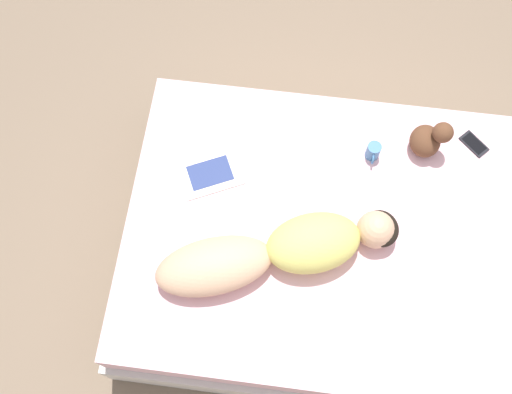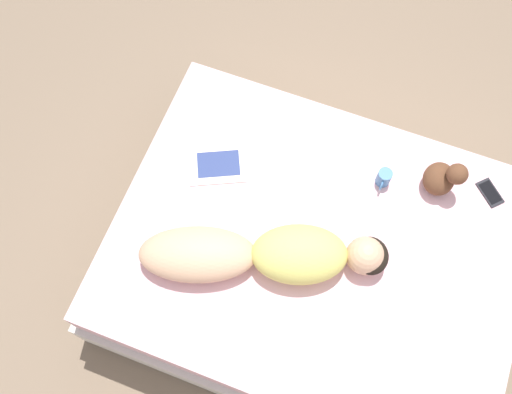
{
  "view_description": "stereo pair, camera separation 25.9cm",
  "coord_description": "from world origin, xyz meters",
  "px_view_note": "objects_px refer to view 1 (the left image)",
  "views": [
    {
      "loc": [
        0.98,
        -0.22,
        3.27
      ],
      "look_at": [
        -0.11,
        -0.36,
        0.57
      ],
      "focal_mm": 42.0,
      "sensor_mm": 36.0,
      "label": 1
    },
    {
      "loc": [
        0.91,
        0.03,
        3.27
      ],
      "look_at": [
        -0.11,
        -0.36,
        0.57
      ],
      "focal_mm": 42.0,
      "sensor_mm": 36.0,
      "label": 2
    }
  ],
  "objects_px": {
    "person": "(282,250)",
    "cell_phone": "(474,144)",
    "open_magazine": "(204,156)",
    "coffee_mug": "(373,151)"
  },
  "relations": [
    {
      "from": "cell_phone",
      "to": "coffee_mug",
      "type": "bearing_deg",
      "value": -31.79
    },
    {
      "from": "open_magazine",
      "to": "cell_phone",
      "type": "relative_size",
      "value": 3.32
    },
    {
      "from": "open_magazine",
      "to": "cell_phone",
      "type": "bearing_deg",
      "value": 74.32
    },
    {
      "from": "open_magazine",
      "to": "person",
      "type": "bearing_deg",
      "value": 17.42
    },
    {
      "from": "coffee_mug",
      "to": "cell_phone",
      "type": "height_order",
      "value": "coffee_mug"
    },
    {
      "from": "person",
      "to": "open_magazine",
      "type": "relative_size",
      "value": 2.22
    },
    {
      "from": "person",
      "to": "open_magazine",
      "type": "distance_m",
      "value": 0.66
    },
    {
      "from": "cell_phone",
      "to": "person",
      "type": "bearing_deg",
      "value": -7.95
    },
    {
      "from": "open_magazine",
      "to": "cell_phone",
      "type": "distance_m",
      "value": 1.39
    },
    {
      "from": "person",
      "to": "cell_phone",
      "type": "relative_size",
      "value": 7.37
    }
  ]
}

